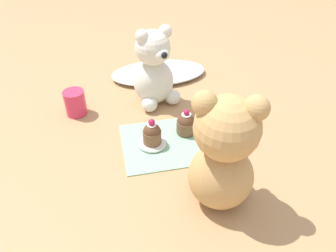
% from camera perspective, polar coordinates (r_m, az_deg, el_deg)
% --- Properties ---
extents(ground_plane, '(4.00, 4.00, 0.00)m').
position_cam_1_polar(ground_plane, '(0.85, 0.00, -3.00)').
color(ground_plane, tan).
extents(knitted_placemat, '(0.23, 0.20, 0.01)m').
position_cam_1_polar(knitted_placemat, '(0.85, 0.00, -2.85)').
color(knitted_placemat, '#8EBC99').
rests_on(knitted_placemat, ground_plane).
extents(tulle_cloth, '(0.32, 0.18, 0.03)m').
position_cam_1_polar(tulle_cloth, '(1.14, -1.63, 9.33)').
color(tulle_cloth, white).
rests_on(tulle_cloth, ground_plane).
extents(teddy_bear_cream, '(0.15, 0.14, 0.23)m').
position_cam_1_polar(teddy_bear_cream, '(0.95, -2.21, 9.66)').
color(teddy_bear_cream, silver).
rests_on(teddy_bear_cream, ground_plane).
extents(teddy_bear_tan, '(0.16, 0.16, 0.27)m').
position_cam_1_polar(teddy_bear_tan, '(0.63, 9.62, -4.88)').
color(teddy_bear_tan, tan).
rests_on(teddy_bear_tan, ground_plane).
extents(cupcake_near_cream_bear, '(0.05, 0.05, 0.07)m').
position_cam_1_polar(cupcake_near_cream_bear, '(0.86, 3.16, 0.46)').
color(cupcake_near_cream_bear, brown).
rests_on(cupcake_near_cream_bear, knitted_placemat).
extents(saucer_plate, '(0.07, 0.07, 0.01)m').
position_cam_1_polar(saucer_plate, '(0.83, -2.68, -3.14)').
color(saucer_plate, white).
rests_on(saucer_plate, knitted_placemat).
extents(cupcake_near_tan_bear, '(0.05, 0.05, 0.07)m').
position_cam_1_polar(cupcake_near_tan_bear, '(0.81, -2.75, -1.52)').
color(cupcake_near_tan_bear, brown).
rests_on(cupcake_near_tan_bear, saucer_plate).
extents(juice_glass, '(0.06, 0.06, 0.07)m').
position_cam_1_polar(juice_glass, '(0.97, -15.87, 3.92)').
color(juice_glass, '#DB3356').
rests_on(juice_glass, ground_plane).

